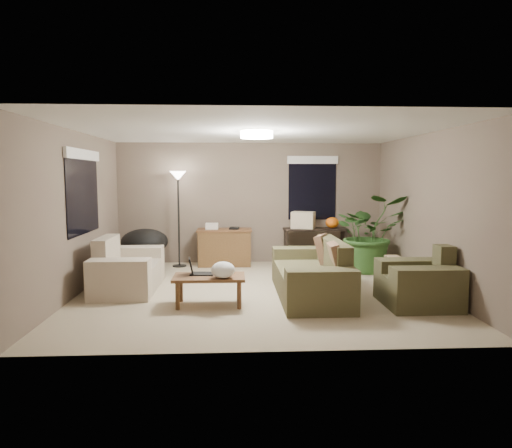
{
  "coord_description": "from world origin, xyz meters",
  "views": [
    {
      "loc": [
        -0.37,
        -7.05,
        1.81
      ],
      "look_at": [
        0.0,
        0.2,
        1.05
      ],
      "focal_mm": 32.0,
      "sensor_mm": 36.0,
      "label": 1
    }
  ],
  "objects": [
    {
      "name": "room_shell",
      "position": [
        0.0,
        0.0,
        1.25
      ],
      "size": [
        5.5,
        5.5,
        5.5
      ],
      "color": "tan",
      "rests_on": "ground"
    },
    {
      "name": "main_sofa",
      "position": [
        0.83,
        -0.31,
        0.29
      ],
      "size": [
        0.95,
        2.2,
        0.85
      ],
      "color": "brown",
      "rests_on": "ground"
    },
    {
      "name": "throw_pillows",
      "position": [
        1.09,
        -0.31,
        0.65
      ],
      "size": [
        0.4,
        1.39,
        0.47
      ],
      "color": "#8C7251",
      "rests_on": "main_sofa"
    },
    {
      "name": "loveseat",
      "position": [
        -2.08,
        0.23,
        0.3
      ],
      "size": [
        0.9,
        1.6,
        0.85
      ],
      "color": "#BDB6A1",
      "rests_on": "ground"
    },
    {
      "name": "armchair",
      "position": [
        2.24,
        -0.89,
        0.3
      ],
      "size": [
        0.95,
        1.0,
        0.85
      ],
      "color": "#49462C",
      "rests_on": "ground"
    },
    {
      "name": "coffee_table",
      "position": [
        -0.71,
        -0.74,
        0.36
      ],
      "size": [
        1.0,
        0.55,
        0.42
      ],
      "color": "brown",
      "rests_on": "ground"
    },
    {
      "name": "laptop",
      "position": [
        -0.88,
        -0.64,
        0.48
      ],
      "size": [
        0.38,
        0.26,
        0.24
      ],
      "color": "black",
      "rests_on": "coffee_table"
    },
    {
      "name": "plastic_bag",
      "position": [
        -0.51,
        -0.89,
        0.53
      ],
      "size": [
        0.39,
        0.37,
        0.23
      ],
      "primitive_type": "ellipsoid",
      "rotation": [
        0.0,
        0.0,
        0.27
      ],
      "color": "white",
      "rests_on": "coffee_table"
    },
    {
      "name": "desk",
      "position": [
        -0.54,
        2.12,
        0.38
      ],
      "size": [
        1.1,
        0.5,
        0.75
      ],
      "color": "brown",
      "rests_on": "ground"
    },
    {
      "name": "desk_papers",
      "position": [
        -0.7,
        2.11,
        0.8
      ],
      "size": [
        0.68,
        0.27,
        0.12
      ],
      "color": "silver",
      "rests_on": "desk"
    },
    {
      "name": "console_table",
      "position": [
        1.32,
        2.16,
        0.44
      ],
      "size": [
        1.3,
        0.4,
        0.75
      ],
      "color": "black",
      "rests_on": "ground"
    },
    {
      "name": "pumpkin",
      "position": [
        1.67,
        2.16,
        0.86
      ],
      "size": [
        0.32,
        0.32,
        0.23
      ],
      "primitive_type": "ellipsoid",
      "rotation": [
        0.0,
        0.0,
        -0.17
      ],
      "color": "orange",
      "rests_on": "console_table"
    },
    {
      "name": "cardboard_box",
      "position": [
        1.07,
        2.16,
        0.92
      ],
      "size": [
        0.54,
        0.47,
        0.34
      ],
      "primitive_type": "cube",
      "rotation": [
        0.0,
        0.0,
        -0.34
      ],
      "color": "beige",
      "rests_on": "console_table"
    },
    {
      "name": "papasan_chair",
      "position": [
        -2.08,
        1.81,
        0.47
      ],
      "size": [
        1.03,
        1.03,
        0.8
      ],
      "color": "black",
      "rests_on": "ground"
    },
    {
      "name": "floor_lamp",
      "position": [
        -1.45,
        2.09,
        1.6
      ],
      "size": [
        0.32,
        0.32,
        1.91
      ],
      "color": "black",
      "rests_on": "ground"
    },
    {
      "name": "ceiling_fixture",
      "position": [
        0.0,
        0.0,
        2.44
      ],
      "size": [
        0.5,
        0.5,
        0.1
      ],
      "primitive_type": "cylinder",
      "color": "white",
      "rests_on": "room_shell"
    },
    {
      "name": "houseplant",
      "position": [
        2.21,
        1.39,
        0.58
      ],
      "size": [
        1.33,
        1.48,
        1.15
      ],
      "primitive_type": "imported",
      "color": "#2D5923",
      "rests_on": "ground"
    },
    {
      "name": "cat_scratching_post",
      "position": [
        2.27,
        0.26,
        0.21
      ],
      "size": [
        0.32,
        0.32,
        0.5
      ],
      "color": "tan",
      "rests_on": "ground"
    },
    {
      "name": "window_left",
      "position": [
        -2.73,
        0.3,
        1.78
      ],
      "size": [
        0.05,
        1.56,
        1.33
      ],
      "color": "black",
      "rests_on": "room_shell"
    },
    {
      "name": "window_back",
      "position": [
        1.3,
        2.48,
        1.79
      ],
      "size": [
        1.06,
        0.05,
        1.33
      ],
      "color": "black",
      "rests_on": "room_shell"
    }
  ]
}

